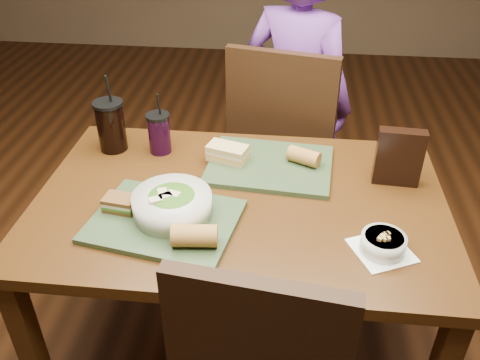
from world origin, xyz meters
name	(u,v)px	position (x,y,z in m)	size (l,w,h in m)	color
ground	(240,350)	(0.00, 0.00, 0.00)	(6.00, 6.00, 0.00)	#381C0B
dining_table	(240,221)	(0.00, 0.00, 0.66)	(1.30, 0.85, 0.75)	#41240D
chair_far	(279,144)	(0.10, 0.67, 0.58)	(0.54, 0.54, 1.04)	black
diner	(296,103)	(0.17, 0.83, 0.71)	(0.52, 0.34, 1.41)	#6A338D
tray_near	(164,221)	(-0.21, -0.15, 0.76)	(0.42, 0.32, 0.02)	#2E4226
tray_far	(270,165)	(0.08, 0.19, 0.76)	(0.42, 0.32, 0.02)	#2E4226
salad_bowl	(172,203)	(-0.19, -0.13, 0.81)	(0.23, 0.23, 0.08)	silver
soup_bowl	(383,243)	(0.42, -0.21, 0.78)	(0.20, 0.20, 0.06)	white
sandwich_near	(120,203)	(-0.35, -0.12, 0.79)	(0.10, 0.08, 0.04)	#593819
sandwich_far	(228,153)	(-0.07, 0.20, 0.80)	(0.15, 0.11, 0.05)	tan
baguette_near	(195,236)	(-0.10, -0.25, 0.80)	(0.06, 0.06, 0.13)	#AD7533
baguette_far	(304,156)	(0.20, 0.20, 0.80)	(0.05, 0.05, 0.11)	#AD7533
cup_cola	(111,126)	(-0.50, 0.26, 0.85)	(0.11, 0.11, 0.29)	black
cup_berry	(159,133)	(-0.32, 0.26, 0.83)	(0.08, 0.08, 0.23)	black
chip_bag	(399,157)	(0.50, 0.15, 0.85)	(0.15, 0.05, 0.19)	black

